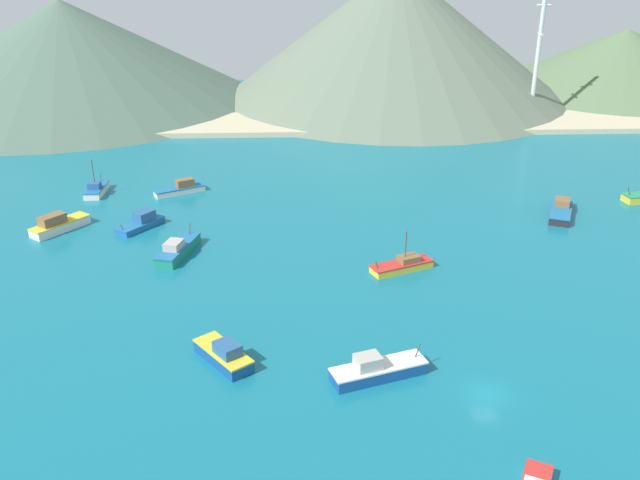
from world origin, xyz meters
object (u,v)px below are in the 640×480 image
object	(u,v)px
fishing_boat_1	(181,189)
fishing_boat_2	(96,189)
fishing_boat_6	(377,370)
fishing_boat_8	(58,224)
fishing_boat_0	(224,354)
fishing_boat_10	(178,249)
fishing_boat_11	(142,222)
fishing_boat_3	(561,210)
radio_tower	(538,50)
fishing_boat_7	(403,265)

from	to	relation	value
fishing_boat_1	fishing_boat_2	distance (m)	15.07
fishing_boat_6	fishing_boat_8	xyz separation A→B (m)	(-45.13, 40.83, 0.12)
fishing_boat_2	fishing_boat_1	bearing A→B (deg)	-0.84
fishing_boat_0	fishing_boat_2	size ratio (longest dim) A/B	1.06
fishing_boat_2	fishing_boat_10	world-z (taller)	fishing_boat_2
fishing_boat_6	fishing_boat_10	bearing A→B (deg)	128.98
fishing_boat_0	fishing_boat_11	world-z (taller)	fishing_boat_0
fishing_boat_10	fishing_boat_3	bearing A→B (deg)	12.26
fishing_boat_1	radio_tower	world-z (taller)	radio_tower
fishing_boat_8	radio_tower	bearing A→B (deg)	35.39
fishing_boat_11	fishing_boat_3	bearing A→B (deg)	2.25
fishing_boat_0	fishing_boat_7	bearing A→B (deg)	43.85
fishing_boat_7	fishing_boat_3	bearing A→B (deg)	33.50
radio_tower	fishing_boat_8	bearing A→B (deg)	-144.61
fishing_boat_0	fishing_boat_1	distance (m)	55.63
fishing_boat_7	fishing_boat_11	size ratio (longest dim) A/B	1.13
fishing_boat_10	fishing_boat_7	bearing A→B (deg)	-10.93
fishing_boat_7	fishing_boat_8	size ratio (longest dim) A/B	1.01
fishing_boat_7	fishing_boat_11	distance (m)	42.38
fishing_boat_0	fishing_boat_8	world-z (taller)	fishing_boat_8
fishing_boat_11	fishing_boat_0	bearing A→B (deg)	-66.81
radio_tower	fishing_boat_7	bearing A→B (deg)	-118.19
fishing_boat_1	fishing_boat_7	size ratio (longest dim) A/B	0.98
fishing_boat_8	radio_tower	distance (m)	120.05
fishing_boat_8	fishing_boat_11	size ratio (longest dim) A/B	1.13
fishing_boat_3	fishing_boat_10	bearing A→B (deg)	-167.74
fishing_boat_8	fishing_boat_10	distance (m)	22.12
fishing_boat_3	fishing_boat_10	world-z (taller)	fishing_boat_10
fishing_boat_8	fishing_boat_0	bearing A→B (deg)	-52.16
fishing_boat_1	fishing_boat_10	size ratio (longest dim) A/B	0.86
fishing_boat_2	fishing_boat_3	size ratio (longest dim) A/B	0.67
fishing_boat_11	radio_tower	bearing A→B (deg)	38.87
fishing_boat_2	fishing_boat_10	bearing A→B (deg)	-55.26
fishing_boat_0	fishing_boat_3	distance (m)	66.09
fishing_boat_2	radio_tower	size ratio (longest dim) A/B	0.22
fishing_boat_6	fishing_boat_11	xyz separation A→B (m)	(-32.48, 41.74, -0.07)
fishing_boat_2	fishing_boat_3	xyz separation A→B (m)	(79.45, -13.38, 0.02)
fishing_boat_6	radio_tower	xyz separation A→B (m)	(51.86, 109.72, 16.17)
radio_tower	fishing_boat_3	bearing A→B (deg)	-103.86
fishing_boat_7	fishing_boat_1	bearing A→B (deg)	137.18
fishing_boat_0	fishing_boat_10	world-z (taller)	fishing_boat_10
fishing_boat_3	fishing_boat_7	bearing A→B (deg)	-146.50
fishing_boat_11	fishing_boat_10	bearing A→B (deg)	-55.53
fishing_boat_0	fishing_boat_1	xyz separation A→B (m)	(-12.57, 54.19, -0.14)
fishing_boat_2	fishing_boat_7	world-z (taller)	fishing_boat_2
fishing_boat_0	fishing_boat_8	size ratio (longest dim) A/B	0.87
fishing_boat_1	fishing_boat_2	size ratio (longest dim) A/B	1.21
fishing_boat_11	fishing_boat_6	bearing A→B (deg)	-52.11
fishing_boat_0	fishing_boat_2	bearing A→B (deg)	116.93
fishing_boat_1	fishing_boat_6	xyz separation A→B (m)	(28.63, -57.59, 0.10)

